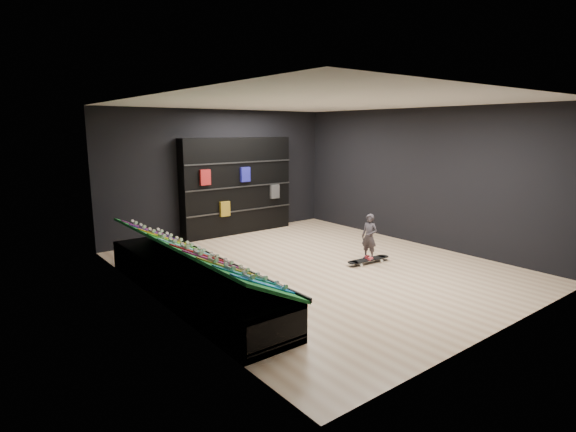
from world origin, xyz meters
TOP-DOWN VIEW (x-y plane):
  - floor at (0.00, 0.00)m, footprint 6.00×7.00m
  - ceiling at (0.00, 0.00)m, footprint 6.00×7.00m
  - wall_back at (0.00, 3.50)m, footprint 6.00×0.02m
  - wall_front at (0.00, -3.50)m, footprint 6.00×0.02m
  - wall_left at (-3.00, 0.00)m, footprint 0.02×7.00m
  - wall_right at (3.00, 0.00)m, footprint 0.02×7.00m
  - display_rack at (-2.55, 0.00)m, footprint 0.90×4.50m
  - turf_ramp at (-2.50, 0.00)m, footprint 0.92×4.50m
  - back_shelving at (0.34, 3.32)m, footprint 2.93×0.34m
  - floor_skateboard at (0.95, -0.46)m, footprint 1.00×0.31m
  - child at (0.95, -0.46)m, footprint 0.17×0.22m
  - display_board_0 at (-2.49, -1.90)m, footprint 0.93×0.22m
  - display_board_1 at (-2.49, -1.48)m, footprint 0.93×0.22m
  - display_board_2 at (-2.49, -1.06)m, footprint 0.93×0.22m
  - display_board_3 at (-2.49, -0.63)m, footprint 0.93×0.22m
  - display_board_4 at (-2.49, -0.21)m, footprint 0.93×0.22m
  - display_board_5 at (-2.49, 0.21)m, footprint 0.93×0.22m
  - display_board_6 at (-2.49, 0.63)m, footprint 0.93×0.22m
  - display_board_7 at (-2.49, 1.06)m, footprint 0.93×0.22m
  - display_board_8 at (-2.49, 1.48)m, footprint 0.93×0.22m
  - display_board_9 at (-2.49, 1.90)m, footprint 0.93×0.22m

SIDE VIEW (x-z plane):
  - floor at x=0.00m, z-range -0.01..0.01m
  - floor_skateboard at x=0.95m, z-range 0.00..0.09m
  - display_rack at x=-2.55m, z-range 0.00..0.50m
  - child at x=0.95m, z-range 0.09..0.62m
  - turf_ramp at x=-2.50m, z-range 0.48..0.94m
  - display_board_0 at x=-2.49m, z-range 0.49..0.99m
  - display_board_1 at x=-2.49m, z-range 0.49..0.99m
  - display_board_2 at x=-2.49m, z-range 0.49..0.99m
  - display_board_3 at x=-2.49m, z-range 0.49..0.99m
  - display_board_4 at x=-2.49m, z-range 0.49..0.99m
  - display_board_5 at x=-2.49m, z-range 0.49..0.99m
  - display_board_6 at x=-2.49m, z-range 0.49..0.99m
  - display_board_7 at x=-2.49m, z-range 0.49..0.99m
  - display_board_8 at x=-2.49m, z-range 0.49..0.99m
  - display_board_9 at x=-2.49m, z-range 0.49..0.99m
  - back_shelving at x=0.34m, z-range 0.00..2.34m
  - wall_back at x=0.00m, z-range 0.00..3.00m
  - wall_front at x=0.00m, z-range 0.00..3.00m
  - wall_left at x=-3.00m, z-range 0.00..3.00m
  - wall_right at x=3.00m, z-range 0.00..3.00m
  - ceiling at x=0.00m, z-range 3.00..3.00m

